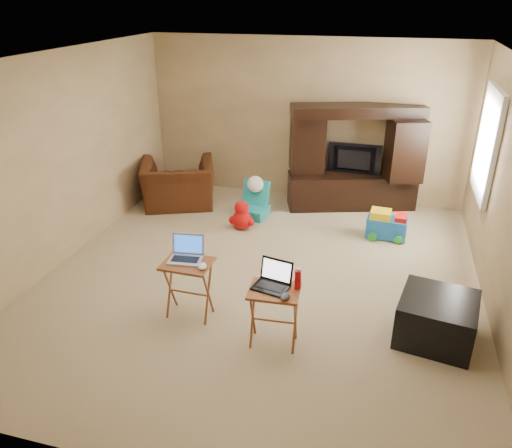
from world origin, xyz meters
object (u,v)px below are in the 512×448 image
(entertainment_center, at_px, (354,158))
(child_rocker, at_px, (253,200))
(tray_table_left, at_px, (189,289))
(laptop_left, at_px, (185,250))
(plush_toy, at_px, (242,215))
(push_toy, at_px, (387,224))
(recliner, at_px, (178,184))
(water_bottle, at_px, (298,280))
(laptop_right, at_px, (271,277))
(mouse_left, at_px, (202,266))
(television, at_px, (354,160))
(ottoman, at_px, (437,319))
(tray_table_right, at_px, (274,317))
(mouse_right, at_px, (285,297))

(entertainment_center, distance_m, child_rocker, 1.67)
(tray_table_left, distance_m, laptop_left, 0.44)
(plush_toy, height_order, push_toy, plush_toy)
(recliner, bearing_deg, water_bottle, 107.98)
(laptop_right, bearing_deg, mouse_left, -178.66)
(child_rocker, height_order, tray_table_left, tray_table_left)
(push_toy, relative_size, mouse_left, 4.23)
(entertainment_center, bearing_deg, television, -107.65)
(entertainment_center, height_order, recliner, entertainment_center)
(ottoman, distance_m, mouse_left, 2.33)
(ottoman, xyz_separation_m, tray_table_right, (-1.50, -0.50, 0.08))
(ottoman, bearing_deg, entertainment_center, 109.80)
(recliner, xyz_separation_m, tray_table_left, (1.29, -2.72, -0.04))
(child_rocker, distance_m, tray_table_left, 2.60)
(plush_toy, height_order, mouse_right, mouse_right)
(mouse_right, bearing_deg, child_rocker, 110.85)
(push_toy, relative_size, tray_table_left, 0.86)
(recliner, distance_m, ottoman, 4.48)
(mouse_right, bearing_deg, plush_toy, 114.98)
(television, height_order, laptop_right, television)
(child_rocker, distance_m, mouse_left, 2.71)
(plush_toy, xyz_separation_m, laptop_right, (0.99, -2.36, 0.51))
(entertainment_center, bearing_deg, tray_table_left, -129.11)
(recliner, bearing_deg, push_toy, 151.94)
(child_rocker, height_order, plush_toy, child_rocker)
(child_rocker, height_order, ottoman, child_rocker)
(tray_table_right, bearing_deg, tray_table_left, 163.08)
(water_bottle, bearing_deg, ottoman, 17.69)
(mouse_left, bearing_deg, tray_table_right, -11.54)
(television, distance_m, tray_table_left, 3.67)
(ottoman, xyz_separation_m, water_bottle, (-1.30, -0.42, 0.48))
(mouse_right, bearing_deg, entertainment_center, 86.19)
(child_rocker, relative_size, plush_toy, 1.24)
(television, height_order, laptop_left, television)
(water_bottle, bearing_deg, child_rocker, 113.47)
(entertainment_center, xyz_separation_m, recliner, (-2.62, -0.67, -0.44))
(plush_toy, relative_size, ottoman, 0.61)
(child_rocker, bearing_deg, tray_table_left, -80.51)
(laptop_right, height_order, mouse_left, laptop_right)
(plush_toy, distance_m, mouse_right, 2.79)
(child_rocker, relative_size, laptop_right, 1.67)
(tray_table_right, distance_m, laptop_right, 0.43)
(tray_table_right, distance_m, laptop_left, 1.11)
(plush_toy, height_order, mouse_left, mouse_left)
(entertainment_center, bearing_deg, ottoman, -87.85)
(mouse_left, xyz_separation_m, mouse_right, (0.89, -0.28, -0.02))
(entertainment_center, bearing_deg, mouse_left, -125.92)
(plush_toy, bearing_deg, tray_table_left, -87.86)
(push_toy, height_order, tray_table_right, tray_table_right)
(entertainment_center, xyz_separation_m, child_rocker, (-1.37, -0.79, -0.53))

